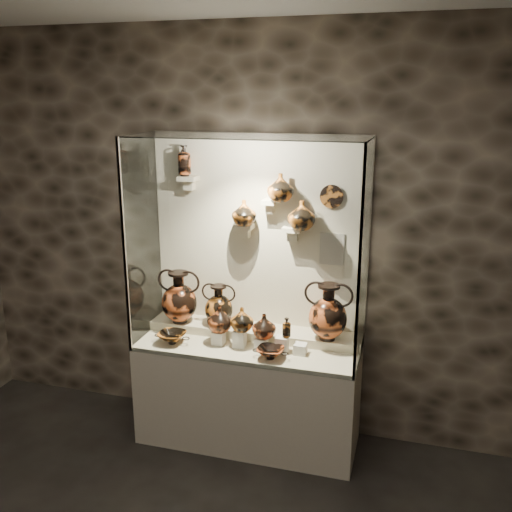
{
  "coord_description": "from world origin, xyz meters",
  "views": [
    {
      "loc": [
        1.17,
        -1.66,
        2.68
      ],
      "look_at": [
        0.05,
        2.24,
        1.52
      ],
      "focal_mm": 40.0,
      "sensor_mm": 36.0,
      "label": 1
    }
  ],
  "objects": [
    {
      "name": "wall_back",
      "position": [
        0.0,
        2.5,
        1.6
      ],
      "size": [
        5.0,
        0.02,
        3.2
      ],
      "primitive_type": "cube",
      "color": "black",
      "rests_on": "ground"
    },
    {
      "name": "plinth",
      "position": [
        0.0,
        2.18,
        0.4
      ],
      "size": [
        1.7,
        0.6,
        0.8
      ],
      "primitive_type": "cube",
      "color": "beige",
      "rests_on": "floor"
    },
    {
      "name": "front_tier",
      "position": [
        0.0,
        2.18,
        0.82
      ],
      "size": [
        1.68,
        0.58,
        0.03
      ],
      "primitive_type": "cube",
      "color": "beige",
      "rests_on": "plinth"
    },
    {
      "name": "rear_tier",
      "position": [
        0.0,
        2.35,
        0.85
      ],
      "size": [
        1.7,
        0.25,
        0.1
      ],
      "primitive_type": "cube",
      "color": "beige",
      "rests_on": "plinth"
    },
    {
      "name": "back_panel",
      "position": [
        0.0,
        2.5,
        1.6
      ],
      "size": [
        1.7,
        0.03,
        1.6
      ],
      "primitive_type": "cube",
      "color": "beige",
      "rests_on": "plinth"
    },
    {
      "name": "glass_front",
      "position": [
        0.0,
        1.88,
        1.6
      ],
      "size": [
        1.7,
        0.01,
        1.6
      ],
      "primitive_type": "cube",
      "color": "white",
      "rests_on": "plinth"
    },
    {
      "name": "glass_left",
      "position": [
        -0.85,
        2.18,
        1.6
      ],
      "size": [
        0.01,
        0.6,
        1.6
      ],
      "primitive_type": "cube",
      "color": "white",
      "rests_on": "plinth"
    },
    {
      "name": "glass_right",
      "position": [
        0.85,
        2.18,
        1.6
      ],
      "size": [
        0.01,
        0.6,
        1.6
      ],
      "primitive_type": "cube",
      "color": "white",
      "rests_on": "plinth"
    },
    {
      "name": "glass_top",
      "position": [
        0.0,
        2.18,
        2.4
      ],
      "size": [
        1.7,
        0.6,
        0.01
      ],
      "primitive_type": "cube",
      "color": "white",
      "rests_on": "back_panel"
    },
    {
      "name": "frame_post_left",
      "position": [
        -0.84,
        1.89,
        1.6
      ],
      "size": [
        0.02,
        0.02,
        1.6
      ],
      "primitive_type": "cube",
      "color": "gray",
      "rests_on": "plinth"
    },
    {
      "name": "frame_post_right",
      "position": [
        0.84,
        1.89,
        1.6
      ],
      "size": [
        0.02,
        0.02,
        1.6
      ],
      "primitive_type": "cube",
      "color": "gray",
      "rests_on": "plinth"
    },
    {
      "name": "pedestal_a",
      "position": [
        -0.22,
        2.13,
        0.88
      ],
      "size": [
        0.09,
        0.09,
        0.1
      ],
      "primitive_type": "cube",
      "color": "silver",
      "rests_on": "front_tier"
    },
    {
      "name": "pedestal_b",
      "position": [
        -0.05,
        2.13,
        0.9
      ],
      "size": [
        0.09,
        0.09,
        0.13
      ],
      "primitive_type": "cube",
      "color": "silver",
      "rests_on": "front_tier"
    },
    {
      "name": "pedestal_c",
      "position": [
        0.12,
        2.13,
        0.88
      ],
      "size": [
        0.09,
        0.09,
        0.09
      ],
      "primitive_type": "cube",
      "color": "silver",
      "rests_on": "front_tier"
    },
    {
      "name": "pedestal_d",
      "position": [
        0.28,
        2.13,
        0.89
      ],
      "size": [
        0.09,
        0.09,
        0.12
      ],
      "primitive_type": "cube",
      "color": "silver",
      "rests_on": "front_tier"
    },
    {
      "name": "pedestal_e",
      "position": [
        0.42,
        2.13,
        0.87
      ],
      "size": [
        0.09,
        0.09,
        0.08
      ],
      "primitive_type": "cube",
      "color": "silver",
      "rests_on": "front_tier"
    },
    {
      "name": "bracket_ul",
      "position": [
        -0.55,
        2.42,
        2.05
      ],
      "size": [
        0.14,
        0.12,
        0.04
      ],
      "primitive_type": "cube",
      "color": "beige",
      "rests_on": "back_panel"
    },
    {
      "name": "bracket_ca",
      "position": [
        -0.1,
        2.42,
        1.7
      ],
      "size": [
        0.14,
        0.12,
        0.04
      ],
      "primitive_type": "cube",
      "color": "beige",
      "rests_on": "back_panel"
    },
    {
      "name": "bracket_cb",
      "position": [
        0.1,
        2.42,
        1.9
      ],
      "size": [
        0.1,
        0.12,
        0.04
      ],
      "primitive_type": "cube",
      "color": "beige",
      "rests_on": "back_panel"
    },
    {
      "name": "bracket_cc",
      "position": [
        0.28,
        2.42,
        1.7
      ],
      "size": [
        0.14,
        0.12,
        0.04
      ],
      "primitive_type": "cube",
      "color": "beige",
      "rests_on": "back_panel"
    },
    {
      "name": "amphora_left",
      "position": [
        -0.61,
        2.3,
        1.11
      ],
      "size": [
        0.42,
        0.42,
        0.43
      ],
      "primitive_type": null,
      "rotation": [
        0.0,
        0.0,
        -0.25
      ],
      "color": "#BA4F23",
      "rests_on": "rear_tier"
    },
    {
      "name": "amphora_mid",
      "position": [
        -0.29,
        2.33,
        1.07
      ],
      "size": [
        0.34,
        0.34,
        0.33
      ],
      "primitive_type": null,
      "rotation": [
        0.0,
        0.0,
        0.33
      ],
      "color": "#B3611F",
      "rests_on": "rear_tier"
    },
    {
      "name": "amphora_right",
      "position": [
        0.59,
        2.3,
        1.12
      ],
      "size": [
        0.45,
        0.45,
        0.44
      ],
      "primitive_type": null,
      "rotation": [
        0.0,
        0.0,
        -0.38
      ],
      "color": "#BA4F23",
      "rests_on": "rear_tier"
    },
    {
      "name": "jug_a",
      "position": [
        -0.21,
        2.14,
        1.03
      ],
      "size": [
        0.26,
        0.26,
        0.2
      ],
      "primitive_type": "imported",
      "rotation": [
        0.0,
        0.0,
        0.43
      ],
      "color": "#BA4F23",
      "rests_on": "pedestal_a"
    },
    {
      "name": "jug_b",
      "position": [
        -0.03,
        2.13,
        1.05
      ],
      "size": [
        0.21,
        0.21,
        0.18
      ],
      "primitive_type": "imported",
      "rotation": [
        0.0,
        0.0,
        0.24
      ],
      "color": "#B3611F",
      "rests_on": "pedestal_b"
    },
    {
      "name": "jug_c",
      "position": [
        0.14,
        2.15,
        1.01
      ],
      "size": [
        0.22,
        0.22,
        0.19
      ],
      "primitive_type": "imported",
      "rotation": [
        0.0,
        0.0,
        -0.23
      ],
      "color": "#BA4F23",
      "rests_on": "pedestal_c"
    },
    {
      "name": "lekythos_small",
      "position": [
        0.31,
        2.13,
        1.04
      ],
      "size": [
        0.1,
        0.1,
        0.17
      ],
      "primitive_type": null,
      "rotation": [
        0.0,
        0.0,
        -0.36
      ],
      "color": "#B3611F",
      "rests_on": "pedestal_d"
    },
    {
      "name": "kylix_left",
      "position": [
        -0.57,
        2.04,
        0.88
      ],
      "size": [
        0.27,
        0.23,
        0.11
      ],
      "primitive_type": null,
      "rotation": [
        0.0,
        0.0,
        0.0
      ],
      "color": "#B3611F",
      "rests_on": "front_tier"
    },
    {
      "name": "kylix_right",
      "position": [
        0.23,
        2.0,
        0.88
      ],
      "size": [
        0.3,
        0.28,
        0.1
      ],
      "primitive_type": null,
      "rotation": [
        0.0,
        0.0,
        0.28
      ],
      "color": "#BA4F23",
      "rests_on": "front_tier"
    },
    {
      "name": "lekythos_tall",
      "position": [
        -0.57,
        2.42,
        2.2
      ],
      "size": [
        0.14,
        0.14,
        0.27
      ],
      "primitive_type": null,
      "rotation": [
        0.0,
        0.0,
        0.41
      ],
      "color": "#BA4F23",
      "rests_on": "bracket_ul"
    },
    {
      "name": "ovoid_vase_a",
      "position": [
        -0.09,
        2.38,
        1.81
      ],
      "size": [
        0.19,
        0.19,
        0.19
      ],
      "primitive_type": "imported",
      "rotation": [
        0.0,
        0.0,
        -0.01
      ],
      "color": "#B3611F",
      "rests_on": "bracket_ca"
    },
    {
      "name": "ovoid_vase_b",
      "position": [
        0.2,
        2.37,
        2.02
      ],
      "size": [
        0.22,
        0.22,
        0.21
      ],
      "primitive_type": "imported",
      "rotation": [
        0.0,
        0.0,
        0.13
      ],
      "color": "#B3611F",
      "rests_on": "bracket_cb"
    },
    {
      "name": "ovoid_vase_c",
      "position": [
        0.36,
        2.37,
        1.82
      ],
      "size": [
        0.21,
        0.21,
        0.21
      ],
      "primitive_type": "imported",
      "rotation": [
        0.0,
        0.0,
        0.03
      ],
      "color": "#B3611F",
      "rests_on": "bracket_cc"
    },
    {
      "name": "wall_plate",
      "position": [
        0.56,
        2.47,
        1.95
      ],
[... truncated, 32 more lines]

